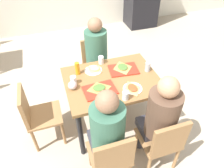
{
  "coord_description": "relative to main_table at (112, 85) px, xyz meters",
  "views": [
    {
      "loc": [
        -0.62,
        -1.86,
        2.33
      ],
      "look_at": [
        0.0,
        0.0,
        0.68
      ],
      "focal_mm": 33.53,
      "sensor_mm": 36.0,
      "label": 1
    }
  ],
  "objects": [
    {
      "name": "condiment_bottle",
      "position": [
        -0.37,
        0.24,
        0.18
      ],
      "size": [
        0.06,
        0.06,
        0.16
      ],
      "primitive_type": "cylinder",
      "color": "orange",
      "rests_on": "main_table"
    },
    {
      "name": "chair_near_left",
      "position": [
        -0.28,
        -0.82,
        -0.18
      ],
      "size": [
        0.4,
        0.4,
        0.83
      ],
      "color": "#9E7247",
      "rests_on": "ground_plane"
    },
    {
      "name": "chair_left_end",
      "position": [
        -0.95,
        0.0,
        -0.18
      ],
      "size": [
        0.4,
        0.4,
        0.83
      ],
      "color": "#9E7247",
      "rests_on": "ground_plane"
    },
    {
      "name": "person_in_red",
      "position": [
        -0.28,
        -0.68,
        0.07
      ],
      "size": [
        0.32,
        0.42,
        1.24
      ],
      "color": "#383842",
      "rests_on": "ground_plane"
    },
    {
      "name": "tray_red_near",
      "position": [
        -0.2,
        -0.15,
        0.11
      ],
      "size": [
        0.37,
        0.28,
        0.02
      ],
      "primitive_type": "cube",
      "rotation": [
        0.0,
        0.0,
        0.05
      ],
      "color": "red",
      "rests_on": "main_table"
    },
    {
      "name": "plastic_cup_c",
      "position": [
        -0.45,
        0.07,
        0.15
      ],
      "size": [
        0.07,
        0.07,
        0.1
      ],
      "primitive_type": "cylinder",
      "color": "white",
      "rests_on": "main_table"
    },
    {
      "name": "plastic_cup_a",
      "position": [
        -0.03,
        0.37,
        0.15
      ],
      "size": [
        0.07,
        0.07,
        0.1
      ],
      "primitive_type": "cylinder",
      "color": "white",
      "rests_on": "main_table"
    },
    {
      "name": "pizza_slice_c",
      "position": [
        -0.15,
        0.25,
        0.12
      ],
      "size": [
        0.22,
        0.22,
        0.02
      ],
      "color": "#DBAD60",
      "rests_on": "paper_plate_center"
    },
    {
      "name": "soda_can",
      "position": [
        0.48,
        0.02,
        0.16
      ],
      "size": [
        0.07,
        0.07,
        0.12
      ],
      "primitive_type": "cylinder",
      "color": "#B7BCC6",
      "rests_on": "main_table"
    },
    {
      "name": "person_far_side",
      "position": [
        -0.0,
        0.68,
        0.07
      ],
      "size": [
        0.32,
        0.42,
        1.24
      ],
      "color": "#383842",
      "rests_on": "ground_plane"
    },
    {
      "name": "tray_red_far",
      "position": [
        0.2,
        0.13,
        0.11
      ],
      "size": [
        0.39,
        0.3,
        0.02
      ],
      "primitive_type": "cube",
      "rotation": [
        0.0,
        0.0,
        -0.11
      ],
      "color": "red",
      "rests_on": "main_table"
    },
    {
      "name": "main_table",
      "position": [
        0.0,
        0.0,
        0.0
      ],
      "size": [
        1.12,
        0.87,
        0.76
      ],
      "color": "olive",
      "rests_on": "ground_plane"
    },
    {
      "name": "paper_plate_center",
      "position": [
        -0.17,
        0.24,
        0.1
      ],
      "size": [
        0.22,
        0.22,
        0.01
      ],
      "primitive_type": "cylinder",
      "color": "white",
      "rests_on": "main_table"
    },
    {
      "name": "plastic_cup_b",
      "position": [
        0.03,
        -0.37,
        0.15
      ],
      "size": [
        0.07,
        0.07,
        0.1
      ],
      "primitive_type": "cylinder",
      "color": "white",
      "rests_on": "main_table"
    },
    {
      "name": "paper_plate_near_edge",
      "position": [
        0.17,
        -0.24,
        0.1
      ],
      "size": [
        0.22,
        0.22,
        0.01
      ],
      "primitive_type": "cylinder",
      "color": "white",
      "rests_on": "main_table"
    },
    {
      "name": "foil_bundle",
      "position": [
        -0.48,
        -0.02,
        0.15
      ],
      "size": [
        0.1,
        0.1,
        0.1
      ],
      "primitive_type": "sphere",
      "color": "silver",
      "rests_on": "main_table"
    },
    {
      "name": "person_in_brown_jacket",
      "position": [
        0.28,
        -0.68,
        0.07
      ],
      "size": [
        0.32,
        0.42,
        1.24
      ],
      "color": "#383842",
      "rests_on": "ground_plane"
    },
    {
      "name": "chair_near_right",
      "position": [
        0.28,
        -0.82,
        -0.18
      ],
      "size": [
        0.4,
        0.4,
        0.83
      ],
      "color": "#9E7247",
      "rests_on": "ground_plane"
    },
    {
      "name": "pizza_slice_a",
      "position": [
        -0.2,
        -0.13,
        0.12
      ],
      "size": [
        0.21,
        0.18,
        0.02
      ],
      "color": "#C68C47",
      "rests_on": "tray_red_near"
    },
    {
      "name": "pizza_slice_d",
      "position": [
        0.16,
        -0.25,
        0.12
      ],
      "size": [
        0.15,
        0.2,
        0.02
      ],
      "color": "#DBAD60",
      "rests_on": "paper_plate_near_edge"
    },
    {
      "name": "chair_far_side",
      "position": [
        0.0,
        0.82,
        -0.18
      ],
      "size": [
        0.4,
        0.4,
        0.83
      ],
      "color": "#9E7247",
      "rests_on": "ground_plane"
    },
    {
      "name": "pizza_slice_b",
      "position": [
        0.2,
        0.16,
        0.12
      ],
      "size": [
        0.19,
        0.23,
        0.02
      ],
      "color": "tan",
      "rests_on": "tray_red_far"
    },
    {
      "name": "ground_plane",
      "position": [
        0.0,
        0.0,
        -0.67
      ],
      "size": [
        10.0,
        10.0,
        0.02
      ],
      "primitive_type": "cube",
      "color": "#B7A893"
    }
  ]
}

